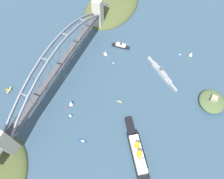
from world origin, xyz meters
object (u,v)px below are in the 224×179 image
harbor_ferry_steamer (121,46)px  channel_marker_buoy (67,108)px  small_boat_0 (105,53)px  small_boat_4 (180,55)px  seaplane_taxiing_near_bridge (9,90)px  small_boat_6 (120,102)px  ocean_liner (138,154)px  small_boat_2 (113,64)px  small_boat_3 (191,54)px  fort_island_mid_harbor (212,101)px  naval_cruiser (162,73)px  small_boat_7 (71,103)px  harbor_arch_bridge (61,63)px  small_boat_5 (82,141)px  small_boat_1 (70,115)px

harbor_ferry_steamer → channel_marker_buoy: 141.26m
small_boat_0 → small_boat_4: small_boat_0 is taller
harbor_ferry_steamer → small_boat_0: 32.10m
seaplane_taxiing_near_bridge → small_boat_6: bearing=106.4°
ocean_liner → small_boat_2: ocean_liner is taller
seaplane_taxiing_near_bridge → small_boat_3: 288.89m
fort_island_mid_harbor → small_boat_4: fort_island_mid_harbor is taller
naval_cruiser → small_boat_6: bearing=-30.2°
naval_cruiser → small_boat_7: 144.14m
channel_marker_buoy → harbor_ferry_steamer: bearing=169.4°
harbor_arch_bridge → small_boat_5: (81.73, 72.79, -28.27)m
harbor_arch_bridge → small_boat_7: harbor_arch_bridge is taller
harbor_arch_bridge → harbor_ferry_steamer: harbor_arch_bridge is taller
small_boat_0 → small_boat_7: (104.64, -6.08, 0.24)m
naval_cruiser → harbor_arch_bridge: bearing=-65.9°
harbor_arch_bridge → small_boat_2: (-50.81, 59.91, -28.39)m
small_boat_3 → channel_marker_buoy: (164.05, -140.12, -3.50)m
ocean_liner → fort_island_mid_harbor: size_ratio=2.21×
small_boat_6 → harbor_arch_bridge: bearing=-96.2°
fort_island_mid_harbor → small_boat_3: size_ratio=3.80×
seaplane_taxiing_near_bridge → small_boat_2: seaplane_taxiing_near_bridge is taller
harbor_arch_bridge → small_boat_1: size_ratio=41.06×
harbor_ferry_steamer → small_boat_2: harbor_ferry_steamer is taller
channel_marker_buoy → small_boat_3: bearing=139.5°
harbor_arch_bridge → small_boat_7: 58.82m
naval_cruiser → channel_marker_buoy: bearing=-44.1°
naval_cruiser → small_boat_7: naval_cruiser is taller
naval_cruiser → harbor_ferry_steamer: bearing=-110.8°
ocean_liner → seaplane_taxiing_near_bridge: ocean_liner is taller
small_boat_7 → small_boat_6: bearing=117.2°
small_boat_1 → small_boat_4: small_boat_1 is taller
small_boat_1 → small_boat_7: (-15.71, -7.32, 1.85)m
ocean_liner → channel_marker_buoy: size_ratio=31.87×
fort_island_mid_harbor → small_boat_7: 196.51m
small_boat_3 → small_boat_6: small_boat_3 is taller
small_boat_1 → small_boat_6: (-46.72, 53.00, -2.95)m
small_boat_0 → small_boat_1: small_boat_0 is taller
seaplane_taxiing_near_bridge → small_boat_3: small_boat_3 is taller
ocean_liner → small_boat_2: (-122.52, -82.15, -5.21)m
small_boat_0 → small_boat_7: small_boat_7 is taller
fort_island_mid_harbor → seaplane_taxiing_near_bridge: 290.95m
small_boat_2 → small_boat_1: bearing=-9.5°
small_boat_4 → small_boat_7: (152.24, -120.47, 4.72)m
small_boat_2 → small_boat_6: bearing=29.7°
small_boat_4 → harbor_arch_bridge: bearing=-54.4°
small_boat_2 → small_boat_6: size_ratio=1.05×
harbor_arch_bridge → naval_cruiser: harbor_arch_bridge is taller
fort_island_mid_harbor → small_boat_5: size_ratio=3.15×
ocean_liner → small_boat_0: (-135.01, -101.54, -0.79)m
seaplane_taxiing_near_bridge → small_boat_0: (-119.48, 101.58, 3.09)m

